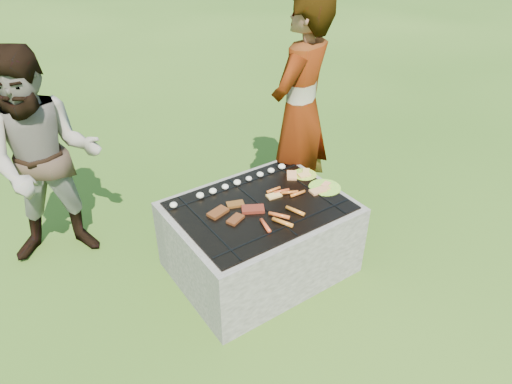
# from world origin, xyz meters

# --- Properties ---
(lawn) EXTENTS (60.00, 60.00, 0.00)m
(lawn) POSITION_xyz_m (0.00, 0.00, 0.00)
(lawn) COLOR #264812
(lawn) RESTS_ON ground
(fire_pit) EXTENTS (1.30, 1.00, 0.62)m
(fire_pit) POSITION_xyz_m (0.00, 0.00, 0.28)
(fire_pit) COLOR gray
(fire_pit) RESTS_ON ground
(mushrooms) EXTENTS (1.06, 0.06, 0.04)m
(mushrooms) POSITION_xyz_m (0.00, 0.34, 0.63)
(mushrooms) COLOR beige
(mushrooms) RESTS_ON fire_pit
(pork_slabs) EXTENTS (0.41, 0.27, 0.02)m
(pork_slabs) POSITION_xyz_m (-0.19, 0.02, 0.62)
(pork_slabs) COLOR brown
(pork_slabs) RESTS_ON fire_pit
(sausages) EXTENTS (0.54, 0.47, 0.03)m
(sausages) POSITION_xyz_m (0.10, -0.15, 0.63)
(sausages) COLOR #C74D20
(sausages) RESTS_ON fire_pit
(bread_on_grate) EXTENTS (0.45, 0.42, 0.02)m
(bread_on_grate) POSITION_xyz_m (0.39, 0.05, 0.62)
(bread_on_grate) COLOR tan
(bread_on_grate) RESTS_ON fire_pit
(plate_far) EXTENTS (0.22, 0.22, 0.03)m
(plate_far) POSITION_xyz_m (0.56, 0.16, 0.61)
(plate_far) COLOR yellow
(plate_far) RESTS_ON fire_pit
(plate_near) EXTENTS (0.31, 0.31, 0.03)m
(plate_near) POSITION_xyz_m (0.56, -0.09, 0.61)
(plate_near) COLOR #CFEC38
(plate_near) RESTS_ON fire_pit
(cook) EXTENTS (0.84, 0.71, 1.97)m
(cook) POSITION_xyz_m (0.79, 0.52, 0.98)
(cook) COLOR #A89D8C
(cook) RESTS_ON ground
(bystander) EXTENTS (1.01, 0.90, 1.73)m
(bystander) POSITION_xyz_m (-1.21, 1.09, 0.87)
(bystander) COLOR gray
(bystander) RESTS_ON ground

